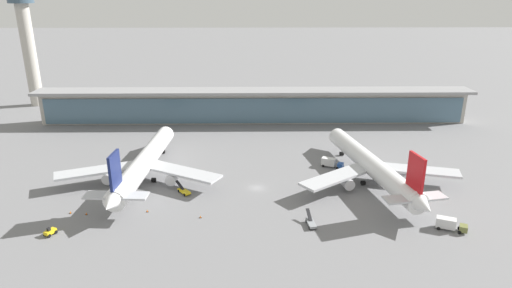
{
  "coord_description": "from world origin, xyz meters",
  "views": [
    {
      "loc": [
        -2.04,
        -121.05,
        56.56
      ],
      "look_at": [
        0.0,
        16.88,
        8.16
      ],
      "focal_mm": 30.87,
      "sensor_mm": 36.0,
      "label": 1
    }
  ],
  "objects_px": {
    "service_truck_by_tail_yellow": "(50,232)",
    "safety_cone_delta": "(70,212)",
    "service_truck_under_wing_olive": "(449,224)",
    "safety_cone_alpha": "(86,214)",
    "airliner_centre_stand": "(372,165)",
    "service_truck_on_taxiway_yellow": "(184,191)",
    "service_truck_near_nose_grey": "(311,223)",
    "safety_cone_bravo": "(147,211)",
    "service_truck_mid_apron_blue": "(331,162)",
    "control_tower": "(27,37)",
    "airliner_left_stand": "(144,163)",
    "safety_cone_charlie": "(200,217)"
  },
  "relations": [
    {
      "from": "service_truck_by_tail_yellow",
      "to": "safety_cone_delta",
      "type": "xyz_separation_m",
      "value": [
        0.62,
        11.0,
        -0.56
      ]
    },
    {
      "from": "service_truck_under_wing_olive",
      "to": "safety_cone_delta",
      "type": "xyz_separation_m",
      "value": [
        -97.69,
        10.03,
        -1.37
      ]
    },
    {
      "from": "service_truck_under_wing_olive",
      "to": "safety_cone_alpha",
      "type": "bearing_deg",
      "value": 174.32
    },
    {
      "from": "airliner_centre_stand",
      "to": "service_truck_on_taxiway_yellow",
      "type": "bearing_deg",
      "value": -172.78
    },
    {
      "from": "service_truck_near_nose_grey",
      "to": "service_truck_by_tail_yellow",
      "type": "distance_m",
      "value": 64.35
    },
    {
      "from": "service_truck_on_taxiway_yellow",
      "to": "safety_cone_delta",
      "type": "xyz_separation_m",
      "value": [
        -28.71,
        -11.89,
        -0.49
      ]
    },
    {
      "from": "safety_cone_bravo",
      "to": "safety_cone_delta",
      "type": "xyz_separation_m",
      "value": [
        -20.44,
        -0.49,
        0.0
      ]
    },
    {
      "from": "airliner_centre_stand",
      "to": "service_truck_mid_apron_blue",
      "type": "distance_m",
      "value": 16.58
    },
    {
      "from": "control_tower",
      "to": "safety_cone_alpha",
      "type": "relative_size",
      "value": 89.93
    },
    {
      "from": "service_truck_by_tail_yellow",
      "to": "service_truck_on_taxiway_yellow",
      "type": "relative_size",
      "value": 0.54
    },
    {
      "from": "airliner_left_stand",
      "to": "service_truck_by_tail_yellow",
      "type": "bearing_deg",
      "value": -115.45
    },
    {
      "from": "safety_cone_delta",
      "to": "safety_cone_bravo",
      "type": "bearing_deg",
      "value": 1.37
    },
    {
      "from": "safety_cone_alpha",
      "to": "safety_cone_delta",
      "type": "xyz_separation_m",
      "value": [
        -4.51,
        0.76,
        0.0
      ]
    },
    {
      "from": "safety_cone_bravo",
      "to": "safety_cone_charlie",
      "type": "bearing_deg",
      "value": -13.17
    },
    {
      "from": "control_tower",
      "to": "airliner_left_stand",
      "type": "bearing_deg",
      "value": -51.47
    },
    {
      "from": "airliner_left_stand",
      "to": "service_truck_mid_apron_blue",
      "type": "xyz_separation_m",
      "value": [
        60.44,
        9.59,
        -3.89
      ]
    },
    {
      "from": "service_truck_on_taxiway_yellow",
      "to": "control_tower",
      "type": "height_order",
      "value": "control_tower"
    },
    {
      "from": "airliner_left_stand",
      "to": "safety_cone_bravo",
      "type": "xyz_separation_m",
      "value": [
        5.39,
        -21.44,
        -5.27
      ]
    },
    {
      "from": "control_tower",
      "to": "safety_cone_charlie",
      "type": "height_order",
      "value": "control_tower"
    },
    {
      "from": "service_truck_mid_apron_blue",
      "to": "airliner_centre_stand",
      "type": "bearing_deg",
      "value": -50.4
    },
    {
      "from": "safety_cone_bravo",
      "to": "service_truck_on_taxiway_yellow",
      "type": "bearing_deg",
      "value": 54.03
    },
    {
      "from": "safety_cone_alpha",
      "to": "safety_cone_charlie",
      "type": "xyz_separation_m",
      "value": [
        30.62,
        -2.19,
        0.0
      ]
    },
    {
      "from": "service_truck_under_wing_olive",
      "to": "safety_cone_delta",
      "type": "height_order",
      "value": "service_truck_under_wing_olive"
    },
    {
      "from": "service_truck_under_wing_olive",
      "to": "service_truck_mid_apron_blue",
      "type": "height_order",
      "value": "same"
    },
    {
      "from": "airliner_centre_stand",
      "to": "safety_cone_alpha",
      "type": "xyz_separation_m",
      "value": [
        -81.25,
        -19.87,
        -5.27
      ]
    },
    {
      "from": "service_truck_under_wing_olive",
      "to": "safety_cone_delta",
      "type": "distance_m",
      "value": 98.21
    },
    {
      "from": "safety_cone_delta",
      "to": "airliner_centre_stand",
      "type": "bearing_deg",
      "value": 12.56
    },
    {
      "from": "service_truck_under_wing_olive",
      "to": "safety_cone_delta",
      "type": "relative_size",
      "value": 10.87
    },
    {
      "from": "service_truck_mid_apron_blue",
      "to": "service_truck_by_tail_yellow",
      "type": "relative_size",
      "value": 2.29
    },
    {
      "from": "service_truck_under_wing_olive",
      "to": "service_truck_by_tail_yellow",
      "type": "xyz_separation_m",
      "value": [
        -98.31,
        -0.97,
        -0.82
      ]
    },
    {
      "from": "service_truck_under_wing_olive",
      "to": "safety_cone_alpha",
      "type": "height_order",
      "value": "service_truck_under_wing_olive"
    },
    {
      "from": "service_truck_near_nose_grey",
      "to": "service_truck_on_taxiway_yellow",
      "type": "bearing_deg",
      "value": 151.19
    },
    {
      "from": "service_truck_mid_apron_blue",
      "to": "service_truck_on_taxiway_yellow",
      "type": "distance_m",
      "value": 50.74
    },
    {
      "from": "safety_cone_bravo",
      "to": "safety_cone_delta",
      "type": "relative_size",
      "value": 1.0
    },
    {
      "from": "service_truck_on_taxiway_yellow",
      "to": "safety_cone_charlie",
      "type": "bearing_deg",
      "value": -66.6
    },
    {
      "from": "control_tower",
      "to": "safety_cone_charlie",
      "type": "xyz_separation_m",
      "value": [
        97.24,
        -121.78,
        -34.13
      ]
    },
    {
      "from": "service_truck_under_wing_olive",
      "to": "control_tower",
      "type": "bearing_deg",
      "value": 141.12
    },
    {
      "from": "airliner_left_stand",
      "to": "service_truck_mid_apron_blue",
      "type": "distance_m",
      "value": 61.32
    },
    {
      "from": "service_truck_mid_apron_blue",
      "to": "service_truck_on_taxiway_yellow",
      "type": "bearing_deg",
      "value": -157.22
    },
    {
      "from": "control_tower",
      "to": "safety_cone_bravo",
      "type": "distance_m",
      "value": 148.27
    },
    {
      "from": "safety_cone_charlie",
      "to": "safety_cone_delta",
      "type": "distance_m",
      "value": 35.25
    },
    {
      "from": "service_truck_under_wing_olive",
      "to": "service_truck_by_tail_yellow",
      "type": "height_order",
      "value": "service_truck_under_wing_olive"
    },
    {
      "from": "service_truck_under_wing_olive",
      "to": "service_truck_on_taxiway_yellow",
      "type": "xyz_separation_m",
      "value": [
        -68.98,
        21.91,
        -0.88
      ]
    },
    {
      "from": "safety_cone_alpha",
      "to": "safety_cone_charlie",
      "type": "relative_size",
      "value": 1.0
    },
    {
      "from": "control_tower",
      "to": "safety_cone_bravo",
      "type": "height_order",
      "value": "control_tower"
    },
    {
      "from": "airliner_centre_stand",
      "to": "service_truck_mid_apron_blue",
      "type": "xyz_separation_m",
      "value": [
        -10.27,
        12.41,
        -3.89
      ]
    },
    {
      "from": "safety_cone_delta",
      "to": "service_truck_near_nose_grey",
      "type": "bearing_deg",
      "value": -6.55
    },
    {
      "from": "service_truck_by_tail_yellow",
      "to": "service_truck_near_nose_grey",
      "type": "bearing_deg",
      "value": 3.28
    },
    {
      "from": "service_truck_by_tail_yellow",
      "to": "safety_cone_bravo",
      "type": "relative_size",
      "value": 4.74
    },
    {
      "from": "service_truck_by_tail_yellow",
      "to": "control_tower",
      "type": "relative_size",
      "value": 0.05
    }
  ]
}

